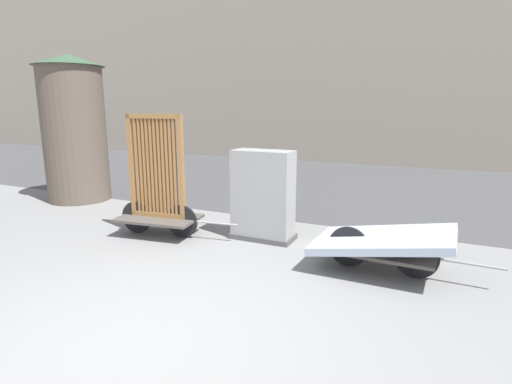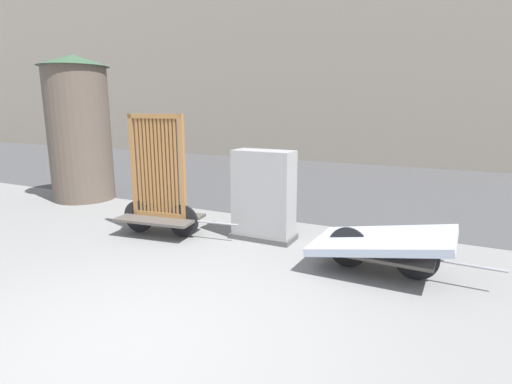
# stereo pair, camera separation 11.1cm
# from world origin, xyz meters

# --- Properties ---
(ground_plane) EXTENTS (60.00, 60.00, 0.00)m
(ground_plane) POSITION_xyz_m (0.00, 0.00, 0.00)
(ground_plane) COLOR slate
(road_strip) EXTENTS (56.00, 7.88, 0.01)m
(road_strip) POSITION_xyz_m (0.00, 8.07, 0.00)
(road_strip) COLOR #424244
(road_strip) RESTS_ON ground_plane
(building_facade) EXTENTS (48.00, 4.00, 10.95)m
(building_facade) POSITION_xyz_m (0.00, 14.01, 5.47)
(building_facade) COLOR #9E9384
(building_facade) RESTS_ON ground_plane
(bike_cart_with_bedframe) EXTENTS (1.98, 0.91, 1.89)m
(bike_cart_with_bedframe) POSITION_xyz_m (-1.69, 2.51, 0.68)
(bike_cart_with_bedframe) COLOR #4C4742
(bike_cart_with_bedframe) RESTS_ON ground_plane
(bike_cart_with_mattress) EXTENTS (2.16, 1.08, 0.60)m
(bike_cart_with_mattress) POSITION_xyz_m (1.70, 2.51, 0.38)
(bike_cart_with_mattress) COLOR #4C4742
(bike_cart_with_mattress) RESTS_ON ground_plane
(utility_cabinet) EXTENTS (0.97, 0.47, 1.37)m
(utility_cabinet) POSITION_xyz_m (-0.14, 3.05, 0.64)
(utility_cabinet) COLOR #4C4C4C
(utility_cabinet) RESTS_ON ground_plane
(advertising_column) EXTENTS (1.44, 1.44, 3.06)m
(advertising_column) POSITION_xyz_m (-4.86, 3.78, 1.56)
(advertising_column) COLOR brown
(advertising_column) RESTS_ON ground_plane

